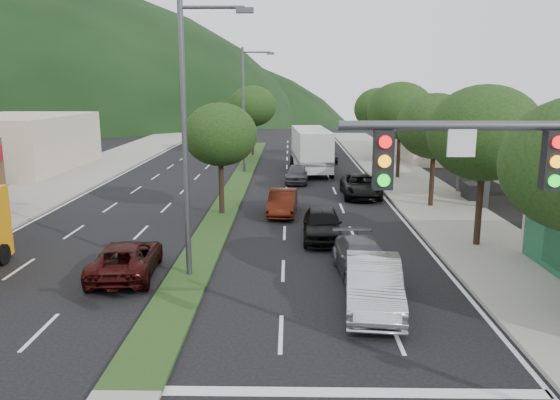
{
  "coord_description": "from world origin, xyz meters",
  "views": [
    {
      "loc": [
        3.73,
        -11.32,
        7.0
      ],
      "look_at": [
        3.33,
        11.49,
        2.21
      ],
      "focal_mm": 35.0,
      "sensor_mm": 36.0,
      "label": 1
    }
  ],
  "objects_px": {
    "streetlight_mid": "(246,104)",
    "motorhome": "(311,149)",
    "tree_r_e": "(379,109)",
    "suv_maroon": "(126,259)",
    "car_queue_e": "(297,174)",
    "car_queue_c": "(283,202)",
    "tree_r_d": "(400,111)",
    "tree_med_near": "(220,135)",
    "tree_r_b": "(485,133)",
    "tree_med_far": "(252,106)",
    "car_queue_d": "(361,186)",
    "car_queue_f": "(326,156)",
    "tree_r_c": "(435,126)",
    "car_queue_b": "(363,259)",
    "sedan_silver": "(373,284)",
    "streetlight_near": "(190,127)",
    "car_queue_a": "(322,224)"
  },
  "relations": [
    {
      "from": "streetlight_mid",
      "to": "motorhome",
      "type": "xyz_separation_m",
      "value": [
        5.29,
        0.59,
        -3.7
      ]
    },
    {
      "from": "tree_r_e",
      "to": "suv_maroon",
      "type": "distance_m",
      "value": 35.25
    },
    {
      "from": "car_queue_e",
      "to": "car_queue_c",
      "type": "bearing_deg",
      "value": -91.33
    },
    {
      "from": "tree_r_d",
      "to": "tree_med_near",
      "type": "distance_m",
      "value": 16.99
    },
    {
      "from": "streetlight_mid",
      "to": "suv_maroon",
      "type": "bearing_deg",
      "value": -95.9
    },
    {
      "from": "tree_r_b",
      "to": "tree_med_far",
      "type": "xyz_separation_m",
      "value": [
        -12.0,
        32.0,
        -0.03
      ]
    },
    {
      "from": "car_queue_d",
      "to": "car_queue_c",
      "type": "bearing_deg",
      "value": -134.27
    },
    {
      "from": "streetlight_mid",
      "to": "car_queue_e",
      "type": "xyz_separation_m",
      "value": [
        4.07,
        -4.71,
        -4.91
      ]
    },
    {
      "from": "car_queue_f",
      "to": "tree_r_c",
      "type": "bearing_deg",
      "value": -77.78
    },
    {
      "from": "tree_med_near",
      "to": "car_queue_b",
      "type": "xyz_separation_m",
      "value": [
        6.48,
        -9.87,
        -3.76
      ]
    },
    {
      "from": "car_queue_b",
      "to": "car_queue_e",
      "type": "relative_size",
      "value": 1.17
    },
    {
      "from": "suv_maroon",
      "to": "motorhome",
      "type": "relative_size",
      "value": 0.51
    },
    {
      "from": "suv_maroon",
      "to": "sedan_silver",
      "type": "bearing_deg",
      "value": 156.54
    },
    {
      "from": "car_queue_c",
      "to": "tree_r_d",
      "type": "bearing_deg",
      "value": 57.43
    },
    {
      "from": "streetlight_near",
      "to": "car_queue_c",
      "type": "height_order",
      "value": "streetlight_near"
    },
    {
      "from": "car_queue_a",
      "to": "car_queue_d",
      "type": "xyz_separation_m",
      "value": [
        3.06,
        10.0,
        -0.04
      ]
    },
    {
      "from": "streetlight_mid",
      "to": "car_queue_b",
      "type": "distance_m",
      "value": 26.12
    },
    {
      "from": "tree_r_d",
      "to": "sedan_silver",
      "type": "relative_size",
      "value": 1.46
    },
    {
      "from": "streetlight_near",
      "to": "tree_r_d",
      "type": "bearing_deg",
      "value": 61.8
    },
    {
      "from": "car_queue_f",
      "to": "tree_med_far",
      "type": "bearing_deg",
      "value": 144.29
    },
    {
      "from": "car_queue_a",
      "to": "car_queue_d",
      "type": "bearing_deg",
      "value": 74.46
    },
    {
      "from": "streetlight_mid",
      "to": "car_queue_f",
      "type": "distance_m",
      "value": 10.55
    },
    {
      "from": "tree_r_b",
      "to": "car_queue_f",
      "type": "height_order",
      "value": "tree_r_b"
    },
    {
      "from": "tree_med_far",
      "to": "streetlight_mid",
      "type": "height_order",
      "value": "streetlight_mid"
    },
    {
      "from": "car_queue_f",
      "to": "tree_r_e",
      "type": "bearing_deg",
      "value": 7.41
    },
    {
      "from": "suv_maroon",
      "to": "motorhome",
      "type": "xyz_separation_m",
      "value": [
        7.87,
        25.5,
        1.22
      ]
    },
    {
      "from": "streetlight_near",
      "to": "tree_med_far",
      "type": "bearing_deg",
      "value": 90.33
    },
    {
      "from": "tree_r_d",
      "to": "streetlight_mid",
      "type": "xyz_separation_m",
      "value": [
        -11.79,
        3.0,
        0.4
      ]
    },
    {
      "from": "tree_r_e",
      "to": "sedan_silver",
      "type": "relative_size",
      "value": 1.37
    },
    {
      "from": "streetlight_near",
      "to": "tree_med_near",
      "type": "bearing_deg",
      "value": 91.18
    },
    {
      "from": "tree_r_e",
      "to": "car_queue_c",
      "type": "height_order",
      "value": "tree_r_e"
    },
    {
      "from": "car_queue_a",
      "to": "car_queue_e",
      "type": "xyz_separation_m",
      "value": [
        -0.98,
        15.17,
        -0.07
      ]
    },
    {
      "from": "car_queue_d",
      "to": "car_queue_f",
      "type": "height_order",
      "value": "car_queue_d"
    },
    {
      "from": "car_queue_b",
      "to": "car_queue_c",
      "type": "height_order",
      "value": "car_queue_c"
    },
    {
      "from": "tree_r_d",
      "to": "streetlight_near",
      "type": "height_order",
      "value": "streetlight_near"
    },
    {
      "from": "tree_med_far",
      "to": "motorhome",
      "type": "height_order",
      "value": "tree_med_far"
    },
    {
      "from": "streetlight_mid",
      "to": "car_queue_e",
      "type": "relative_size",
      "value": 2.52
    },
    {
      "from": "tree_r_c",
      "to": "tree_r_d",
      "type": "xyz_separation_m",
      "value": [
        0.0,
        10.0,
        0.43
      ]
    },
    {
      "from": "car_queue_c",
      "to": "car_queue_e",
      "type": "bearing_deg",
      "value": 88.32
    },
    {
      "from": "car_queue_b",
      "to": "car_queue_d",
      "type": "relative_size",
      "value": 0.91
    },
    {
      "from": "tree_med_far",
      "to": "car_queue_e",
      "type": "height_order",
      "value": "tree_med_far"
    },
    {
      "from": "sedan_silver",
      "to": "car_queue_b",
      "type": "distance_m",
      "value": 2.98
    },
    {
      "from": "tree_r_d",
      "to": "tree_med_near",
      "type": "relative_size",
      "value": 1.19
    },
    {
      "from": "tree_r_d",
      "to": "tree_med_near",
      "type": "height_order",
      "value": "tree_r_d"
    },
    {
      "from": "tree_med_near",
      "to": "motorhome",
      "type": "bearing_deg",
      "value": 70.58
    },
    {
      "from": "streetlight_near",
      "to": "suv_maroon",
      "type": "relative_size",
      "value": 2.09
    },
    {
      "from": "tree_med_far",
      "to": "car_queue_e",
      "type": "bearing_deg",
      "value": -74.77
    },
    {
      "from": "car_queue_e",
      "to": "streetlight_mid",
      "type": "bearing_deg",
      "value": 134.68
    },
    {
      "from": "car_queue_a",
      "to": "streetlight_near",
      "type": "bearing_deg",
      "value": -133.1
    },
    {
      "from": "streetlight_near",
      "to": "motorhome",
      "type": "distance_m",
      "value": 26.4
    }
  ]
}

